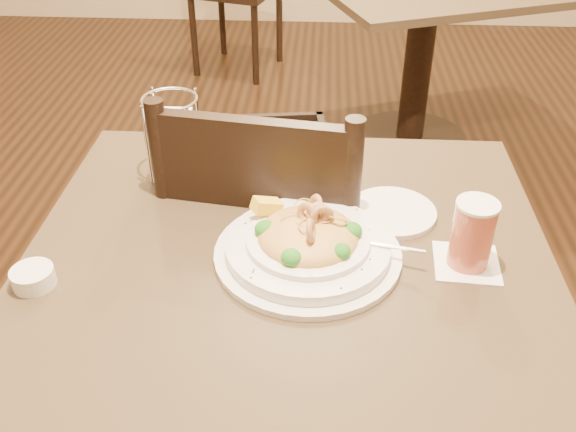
# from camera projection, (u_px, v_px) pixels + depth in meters

# --- Properties ---
(main_table) EXTENTS (0.90, 0.90, 0.73)m
(main_table) POSITION_uv_depth(u_px,v_px,m) (287.00, 358.00, 1.21)
(main_table) COLOR black
(main_table) RESTS_ON ground
(background_table) EXTENTS (1.17, 1.17, 0.73)m
(background_table) POSITION_uv_depth(u_px,v_px,m) (421.00, 35.00, 2.67)
(background_table) COLOR black
(background_table) RESTS_ON ground
(dining_chair_near) EXTENTS (0.48, 0.48, 0.93)m
(dining_chair_near) POSITION_uv_depth(u_px,v_px,m) (272.00, 259.00, 1.45)
(dining_chair_near) COLOR black
(dining_chair_near) RESTS_ON ground
(pasta_bowl) EXTENTS (0.35, 0.32, 0.10)m
(pasta_bowl) POSITION_uv_depth(u_px,v_px,m) (308.00, 243.00, 1.07)
(pasta_bowl) COLOR white
(pasta_bowl) RESTS_ON main_table
(drink_glass) EXTENTS (0.11, 0.11, 0.12)m
(drink_glass) POSITION_uv_depth(u_px,v_px,m) (472.00, 235.00, 1.04)
(drink_glass) COLOR white
(drink_glass) RESTS_ON main_table
(bread_basket) EXTENTS (0.28, 0.24, 0.07)m
(bread_basket) POSITION_uv_depth(u_px,v_px,m) (267.00, 156.00, 1.32)
(bread_basket) COLOR black
(bread_basket) RESTS_ON main_table
(napkin_caddy) EXTENTS (0.11, 0.11, 0.17)m
(napkin_caddy) POSITION_uv_depth(u_px,v_px,m) (174.00, 144.00, 1.26)
(napkin_caddy) COLOR silver
(napkin_caddy) RESTS_ON main_table
(side_plate) EXTENTS (0.19, 0.19, 0.01)m
(side_plate) POSITION_uv_depth(u_px,v_px,m) (392.00, 212.00, 1.18)
(side_plate) COLOR white
(side_plate) RESTS_ON main_table
(butter_ramekin) EXTENTS (0.08, 0.08, 0.03)m
(butter_ramekin) POSITION_uv_depth(u_px,v_px,m) (33.00, 277.00, 1.02)
(butter_ramekin) COLOR white
(butter_ramekin) RESTS_ON main_table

